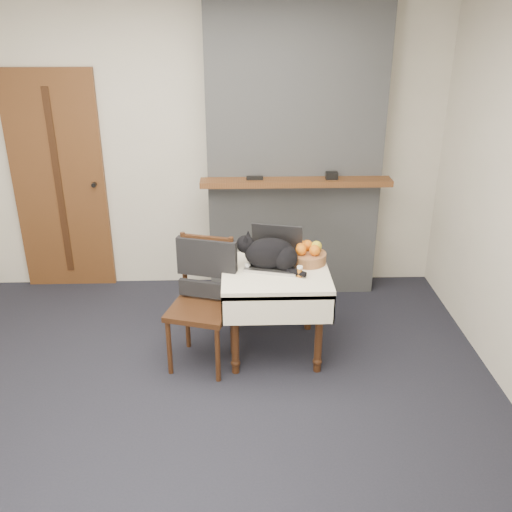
{
  "coord_description": "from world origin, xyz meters",
  "views": [
    {
      "loc": [
        0.42,
        -3.03,
        2.48
      ],
      "look_at": [
        0.53,
        0.71,
        0.82
      ],
      "focal_mm": 40.0,
      "sensor_mm": 36.0,
      "label": 1
    }
  ],
  "objects_px": {
    "door": "(59,183)",
    "cat": "(271,254)",
    "pill_bottle": "(300,271)",
    "fruit_basket": "(308,254)",
    "chair": "(204,284)",
    "laptop": "(275,255)",
    "cream_jar": "(233,263)",
    "side_table": "(275,282)"
  },
  "relations": [
    {
      "from": "door",
      "to": "cat",
      "type": "height_order",
      "value": "door"
    },
    {
      "from": "pill_bottle",
      "to": "fruit_basket",
      "type": "distance_m",
      "value": 0.27
    },
    {
      "from": "chair",
      "to": "cat",
      "type": "bearing_deg",
      "value": 25.59
    },
    {
      "from": "laptop",
      "to": "cat",
      "type": "xyz_separation_m",
      "value": [
        -0.03,
        -0.08,
        0.04
      ]
    },
    {
      "from": "cream_jar",
      "to": "fruit_basket",
      "type": "xyz_separation_m",
      "value": [
        0.56,
        0.07,
        0.03
      ]
    },
    {
      "from": "laptop",
      "to": "cat",
      "type": "bearing_deg",
      "value": -97.53
    },
    {
      "from": "fruit_basket",
      "to": "chair",
      "type": "xyz_separation_m",
      "value": [
        -0.77,
        -0.18,
        -0.15
      ]
    },
    {
      "from": "cat",
      "to": "side_table",
      "type": "bearing_deg",
      "value": 10.76
    },
    {
      "from": "laptop",
      "to": "side_table",
      "type": "bearing_deg",
      "value": -75.04
    },
    {
      "from": "side_table",
      "to": "cream_jar",
      "type": "height_order",
      "value": "cream_jar"
    },
    {
      "from": "cat",
      "to": "chair",
      "type": "xyz_separation_m",
      "value": [
        -0.49,
        -0.08,
        -0.2
      ]
    },
    {
      "from": "pill_bottle",
      "to": "cat",
      "type": "bearing_deg",
      "value": 142.24
    },
    {
      "from": "side_table",
      "to": "pill_bottle",
      "type": "relative_size",
      "value": 9.47
    },
    {
      "from": "pill_bottle",
      "to": "fruit_basket",
      "type": "bearing_deg",
      "value": 71.11
    },
    {
      "from": "fruit_basket",
      "to": "chair",
      "type": "distance_m",
      "value": 0.8
    },
    {
      "from": "cat",
      "to": "pill_bottle",
      "type": "distance_m",
      "value": 0.26
    },
    {
      "from": "laptop",
      "to": "cat",
      "type": "height_order",
      "value": "laptop"
    },
    {
      "from": "cat",
      "to": "fruit_basket",
      "type": "bearing_deg",
      "value": 34.03
    },
    {
      "from": "laptop",
      "to": "cat",
      "type": "relative_size",
      "value": 0.88
    },
    {
      "from": "chair",
      "to": "laptop",
      "type": "bearing_deg",
      "value": 33.0
    },
    {
      "from": "cream_jar",
      "to": "laptop",
      "type": "bearing_deg",
      "value": 9.16
    },
    {
      "from": "side_table",
      "to": "cat",
      "type": "relative_size",
      "value": 1.51
    },
    {
      "from": "fruit_basket",
      "to": "cat",
      "type": "bearing_deg",
      "value": -160.82
    },
    {
      "from": "cat",
      "to": "cream_jar",
      "type": "distance_m",
      "value": 0.29
    },
    {
      "from": "laptop",
      "to": "cream_jar",
      "type": "xyz_separation_m",
      "value": [
        -0.31,
        -0.05,
        -0.04
      ]
    },
    {
      "from": "pill_bottle",
      "to": "cream_jar",
      "type": "bearing_deg",
      "value": 159.32
    },
    {
      "from": "cream_jar",
      "to": "chair",
      "type": "height_order",
      "value": "chair"
    },
    {
      "from": "door",
      "to": "pill_bottle",
      "type": "height_order",
      "value": "door"
    },
    {
      "from": "side_table",
      "to": "fruit_basket",
      "type": "distance_m",
      "value": 0.32
    },
    {
      "from": "cat",
      "to": "cream_jar",
      "type": "height_order",
      "value": "cat"
    },
    {
      "from": "door",
      "to": "cream_jar",
      "type": "height_order",
      "value": "door"
    },
    {
      "from": "side_table",
      "to": "pill_bottle",
      "type": "xyz_separation_m",
      "value": [
        0.17,
        -0.15,
        0.16
      ]
    },
    {
      "from": "side_table",
      "to": "door",
      "type": "bearing_deg",
      "value": 147.07
    },
    {
      "from": "cat",
      "to": "fruit_basket",
      "type": "distance_m",
      "value": 0.3
    },
    {
      "from": "side_table",
      "to": "chair",
      "type": "relative_size",
      "value": 0.81
    },
    {
      "from": "cream_jar",
      "to": "pill_bottle",
      "type": "distance_m",
      "value": 0.51
    },
    {
      "from": "laptop",
      "to": "pill_bottle",
      "type": "relative_size",
      "value": 5.51
    },
    {
      "from": "cream_jar",
      "to": "pill_bottle",
      "type": "relative_size",
      "value": 0.78
    },
    {
      "from": "cat",
      "to": "chair",
      "type": "relative_size",
      "value": 0.53
    },
    {
      "from": "pill_bottle",
      "to": "chair",
      "type": "distance_m",
      "value": 0.7
    },
    {
      "from": "side_table",
      "to": "chair",
      "type": "bearing_deg",
      "value": -171.62
    },
    {
      "from": "side_table",
      "to": "pill_bottle",
      "type": "height_order",
      "value": "pill_bottle"
    }
  ]
}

